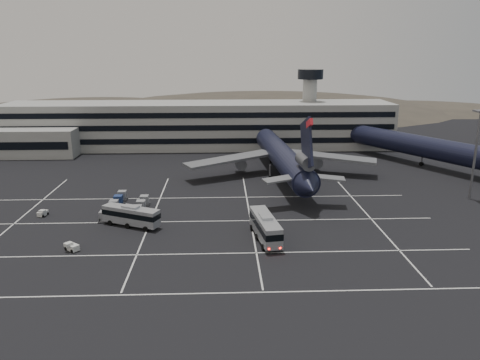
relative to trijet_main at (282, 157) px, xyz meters
name	(u,v)px	position (x,y,z in m)	size (l,w,h in m)	color
ground	(182,230)	(-21.34, -32.95, -5.25)	(260.00, 260.00, 0.00)	black
lane_markings	(188,228)	(-20.39, -32.22, -5.24)	(90.00, 55.62, 0.01)	silver
terminal	(190,126)	(-24.29, 38.20, 1.68)	(125.00, 26.00, 24.00)	gray
hills	(242,132)	(-3.35, 137.05, -17.32)	(352.00, 180.00, 44.00)	#38332B
lightpole_right	(477,143)	(36.66, -17.95, 6.57)	(2.40, 2.40, 18.28)	slate
trijet_main	(282,157)	(0.00, 0.00, 0.00)	(47.35, 57.68, 18.08)	black
trijet_far	(426,146)	(39.13, 10.03, 0.18)	(35.19, 52.51, 18.08)	black
bus_near	(265,226)	(-7.53, -37.75, -2.94)	(4.49, 12.24, 4.22)	#94979C
bus_far	(131,215)	(-30.27, -30.89, -3.20)	(10.64, 6.82, 3.75)	#94979C
tug_a	(42,213)	(-47.75, -24.97, -4.68)	(1.72, 2.23, 1.27)	silver
tug_b	(72,247)	(-37.43, -40.98, -4.62)	(2.55, 2.43, 1.42)	silver
uld_cluster	(125,206)	(-32.95, -22.85, -4.31)	(7.79, 15.15, 1.93)	#2D2D30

